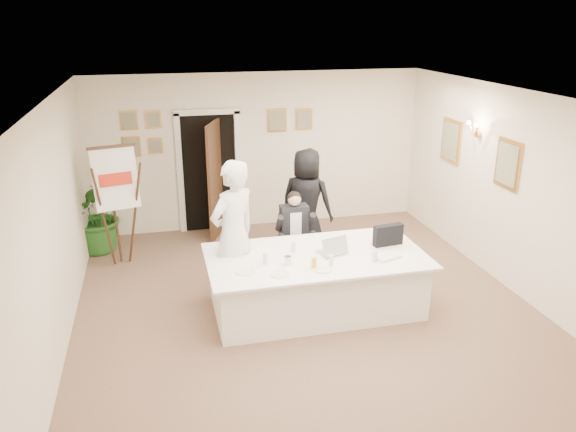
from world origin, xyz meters
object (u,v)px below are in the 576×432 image
Objects in this scene: flip_chart at (118,212)px; standing_woman at (306,202)px; laptop_bag at (388,235)px; oj_glass at (314,263)px; standing_man at (233,235)px; laptop at (332,243)px; potted_palm at (99,214)px; conference_table at (316,282)px; steel_jug at (288,260)px; paper_stack at (386,256)px; seated_man at (295,233)px.

standing_woman is at bearing -3.95° from flip_chart.
laptop_bag reaches higher than oj_glass.
standing_man is 5.32× the size of laptop.
conference_table is at bearing -43.28° from potted_palm.
steel_jug is (-0.81, -2.07, -0.04)m from standing_woman.
steel_jug is (-1.28, 0.09, 0.04)m from paper_stack.
standing_woman is at bearing 68.92° from laptop.
steel_jug is (2.14, -2.28, -0.04)m from flip_chart.
laptop_bag is 3.72× the size of steel_jug.
paper_stack reaches higher than conference_table.
flip_chart is (-2.57, 0.95, 0.22)m from seated_man.
potted_palm is 3.34× the size of laptop.
potted_palm is (-3.30, 0.87, -0.24)m from standing_woman.
steel_jug is (2.49, -2.95, 0.20)m from potted_palm.
conference_table is 0.99m from paper_stack.
seated_man is 3.34m from potted_palm.
paper_stack is (1.88, -0.66, -0.21)m from standing_man.
seated_man is 1.48m from laptop_bag.
standing_man reaches higher than standing_woman.
seated_man is at bearing 90.12° from conference_table.
potted_palm reaches higher than laptop_bag.
seated_man is 1.52m from oj_glass.
conference_table is at bearing 24.99° from steel_jug.
paper_stack is at bearing -70.73° from seated_man.
standing_woman is at bearing 103.21° from laptop_bag.
laptop is (0.23, 0.04, 0.52)m from conference_table.
potted_palm is at bearing 139.01° from laptop_bag.
laptop is at bearing 177.62° from laptop_bag.
potted_palm is (-1.90, 2.37, -0.38)m from standing_man.
laptop_bag reaches higher than steel_jug.
laptop_bag is at bearing -56.39° from seated_man.
laptop is 0.56m from oj_glass.
laptop_bag is 3.15× the size of oj_glass.
potted_palm is at bearing 141.21° from paper_stack.
standing_woman reaches higher than conference_table.
potted_palm is 4.85m from paper_stack.
conference_table is 1.41× the size of standing_man.
laptop is at bearing 118.66° from standing_woman.
paper_stack is at bearing -43.41° from laptop.
oj_glass is (-1.18, -0.48, -0.08)m from laptop_bag.
steel_jug is (-0.43, -0.20, 0.44)m from conference_table.
flip_chart is at bearing -62.32° from potted_palm.
standing_man is 1.59× the size of potted_palm.
standing_woman is 4.62× the size of laptop.
laptop_bag is at bearing 5.87° from conference_table.
conference_table is 2.25× the size of potted_palm.
paper_stack is at bearing -18.38° from conference_table.
oj_glass is at bearing -174.62° from paper_stack.
oj_glass is (2.43, -2.46, -0.03)m from flip_chart.
paper_stack is (3.42, -2.36, -0.08)m from flip_chart.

